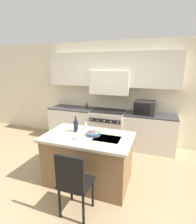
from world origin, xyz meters
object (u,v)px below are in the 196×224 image
range_stove (108,127)px  fruit_bowl (94,134)px  island_chair (74,181)px  wine_bottle (76,126)px  oil_bottle_on_counter (87,106)px  wine_glass_far (86,124)px  microwave (144,108)px  wine_glass_near (78,133)px

range_stove → fruit_bowl: size_ratio=3.72×
island_chair → wine_bottle: size_ratio=3.39×
oil_bottle_on_counter → fruit_bowl: bearing=-63.2°
range_stove → wine_bottle: 1.66m
range_stove → fruit_bowl: fruit_bowl is taller
range_stove → fruit_bowl: bearing=-82.8°
range_stove → wine_glass_far: size_ratio=5.17×
microwave → range_stove: bearing=-178.8°
island_chair → wine_glass_near: 0.77m
wine_glass_near → wine_glass_far: size_ratio=1.00×
range_stove → wine_glass_far: 1.51m
oil_bottle_on_counter → island_chair: bearing=-70.7°
wine_bottle → wine_glass_near: wine_bottle is taller
wine_bottle → fruit_bowl: (0.37, -0.05, -0.08)m
wine_glass_near → range_stove: bearing=90.8°
island_chair → wine_glass_far: size_ratio=5.50×
oil_bottle_on_counter → wine_glass_near: bearing=-70.8°
wine_bottle → wine_glass_far: 0.20m
wine_glass_near → oil_bottle_on_counter: oil_bottle_on_counter is taller
microwave → wine_bottle: microwave is taller
range_stove → oil_bottle_on_counter: (-0.66, 0.10, 0.52)m
wine_bottle → wine_glass_far: bearing=48.3°
microwave → island_chair: bearing=-105.1°
wine_glass_far → fruit_bowl: (0.23, -0.20, -0.09)m
island_chair → wine_glass_far: wine_glass_far is taller
fruit_bowl → microwave: bearing=66.6°
wine_bottle → fruit_bowl: wine_bottle is taller
oil_bottle_on_counter → wine_bottle: bearing=-73.4°
microwave → wine_glass_far: 1.71m
microwave → wine_glass_near: bearing=-115.0°
wine_glass_near → fruit_bowl: 0.33m
range_stove → microwave: bearing=1.2°
fruit_bowl → wine_bottle: bearing=171.8°
range_stove → island_chair: size_ratio=0.94×
island_chair → fruit_bowl: (-0.04, 0.85, 0.36)m
range_stove → wine_glass_near: bearing=-89.2°
range_stove → wine_bottle: size_ratio=3.18×
microwave → oil_bottle_on_counter: size_ratio=2.71×
range_stove → island_chair: bearing=-84.4°
wine_bottle → oil_bottle_on_counter: size_ratio=1.63×
wine_glass_far → microwave: bearing=56.6°
wine_bottle → range_stove: bearing=84.0°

